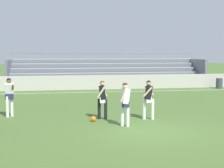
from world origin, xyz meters
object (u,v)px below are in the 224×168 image
Objects in this scene: bleacher_stand at (108,72)px; player_white_trailing_run at (125,100)px; player_dark_deep_cover at (148,96)px; player_dark_pressing_high at (102,96)px; soccer_ball at (93,119)px; trash_bin at (219,83)px; player_white_on_ball at (9,94)px.

bleacher_stand reaches higher than player_white_trailing_run.
player_white_trailing_run reaches higher than player_dark_deep_cover.
player_white_trailing_run is 1.02× the size of player_dark_pressing_high.
player_dark_pressing_high reaches higher than soccer_ball.
player_white_on_ball is at bearing -147.04° from trash_bin.
soccer_ball is (-0.44, -0.44, -0.86)m from player_dark_pressing_high.
bleacher_stand is 9.60× the size of player_white_on_ball.
player_white_on_ball reaches higher than player_white_trailing_run.
soccer_ball is (-1.08, 1.10, -0.89)m from player_white_trailing_run.
trash_bin is at bearing -22.32° from bleacher_stand.
player_white_on_ball reaches higher than player_dark_deep_cover.
player_white_on_ball is 7.74× the size of soccer_ball.
bleacher_stand reaches higher than player_white_on_ball.
player_dark_deep_cover is at bearing -92.45° from bleacher_stand.
player_white_on_ball reaches higher than trash_bin.
bleacher_stand is 9.99× the size of player_dark_pressing_high.
soccer_ball is at bearing -101.36° from bleacher_stand.
bleacher_stand is 15.09m from soccer_ball.
player_white_on_ball is at bearing 162.78° from player_dark_pressing_high.
player_dark_pressing_high is at bearing 168.80° from player_dark_deep_cover.
soccer_ball is at bearing -178.45° from player_dark_deep_cover.
trash_bin is at bearing 50.30° from player_white_trailing_run.
trash_bin is 14.43m from player_dark_deep_cover.
player_white_on_ball is at bearing 164.70° from player_dark_deep_cover.
player_white_on_ball is at bearing -116.26° from bleacher_stand.
soccer_ball is (-2.96, -14.75, -1.10)m from bleacher_stand.
bleacher_stand is 74.39× the size of soccer_ball.
player_white_on_ball is (-14.87, -9.64, 0.61)m from trash_bin.
player_white_on_ball is (-4.57, 2.76, 0.02)m from player_white_trailing_run.
soccer_ball is (3.50, -1.66, -0.91)m from player_white_on_ball.
player_white_on_ball is 1.03× the size of player_dark_deep_cover.
player_white_trailing_run reaches higher than player_dark_pressing_high.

